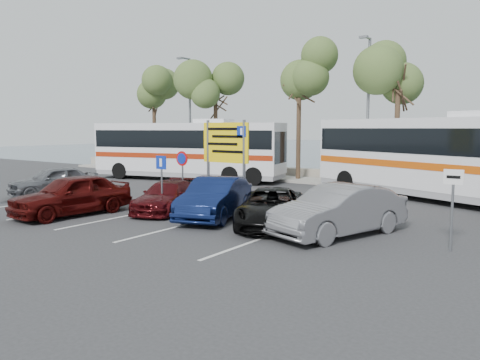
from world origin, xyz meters
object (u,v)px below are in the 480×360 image
Objects in this scene: coach_bus_left at (188,152)px; car_blue at (215,198)px; street_lamp_right at (367,104)px; car_silver_b at (339,210)px; coach_bus_right at (439,160)px; direction_sign at (226,149)px; street_lamp_left at (189,109)px; suv_black at (272,207)px; car_silver_a at (54,181)px; car_maroon at (167,197)px; car_red at (72,195)px.

coach_bus_left reaches higher than car_blue.
street_lamp_right is 1.70× the size of car_silver_b.
car_silver_b is at bearing -32.51° from coach_bus_left.
coach_bus_right is at bearing 0.00° from coach_bus_left.
direction_sign is (-2.00, -10.32, -2.17)m from street_lamp_right.
street_lamp_right is at bearing 0.00° from street_lamp_left.
coach_bus_right is 2.72× the size of car_silver_b.
direction_sign is 0.79× the size of suv_black.
car_blue is (10.03, 0.00, 0.03)m from car_silver_a.
direction_sign is at bearing -131.65° from coach_bus_right.
car_maroon is at bearing 13.23° from car_silver_a.
street_lamp_left is at bearing 170.21° from coach_bus_right.
suv_black is 2.40m from car_silver_b.
car_silver_a is 0.92× the size of suv_black.
car_silver_a is at bearing 160.52° from car_maroon.
street_lamp_left is 4.82m from coach_bus_left.
car_silver_a is 0.93× the size of car_blue.
car_blue is at bearing -45.53° from street_lamp_left.
street_lamp_right is 1.76× the size of suv_black.
street_lamp_right is 6.08m from coach_bus_right.
coach_bus_right is at bearing -9.79° from street_lamp_left.
street_lamp_left is 12.75m from car_silver_a.
street_lamp_left is at bearing 111.62° from car_silver_a.
direction_sign is 2.52m from car_blue.
direction_sign is 0.76× the size of car_silver_b.
street_lamp_left is 1.76× the size of car_red.
suv_black is at bearing 13.23° from car_silver_a.
car_blue is 4.80m from car_silver_b.
coach_bus_right is (17.50, -3.02, -2.75)m from street_lamp_left.
street_lamp_right reaches higher than car_silver_a.
direction_sign is at bearing 125.64° from suv_black.
street_lamp_left is at bearing 115.57° from car_blue.
street_lamp_right reaches higher than suv_black.
suv_black reaches higher than car_maroon.
street_lamp_left is 16.70m from car_red.
coach_bus_left is 2.67× the size of car_silver_b.
car_red is (-10.50, -11.65, -1.07)m from coach_bus_right.
coach_bus_right is (4.50, -3.02, -2.75)m from street_lamp_right.
direction_sign is 0.28× the size of coach_bus_right.
coach_bus_left is at bearing 139.41° from direction_sign.
direction_sign is 9.54m from car_silver_a.
car_maroon is at bearing 161.10° from car_blue.
coach_bus_left is 12.54m from car_red.
coach_bus_left reaches higher than car_silver_a.
direction_sign is at bearing -178.42° from car_silver_b.
suv_black is (-3.30, -9.00, -1.21)m from coach_bus_right.
coach_bus_left is at bearing 165.94° from car_silver_b.
direction_sign reaches higher than car_blue.
car_red is 1.00× the size of suv_black.
street_lamp_right is 11.30m from coach_bus_left.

